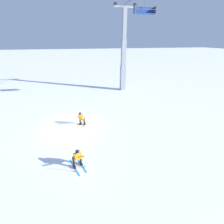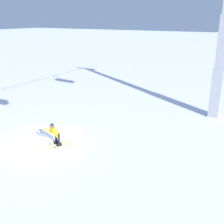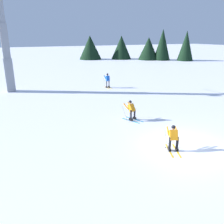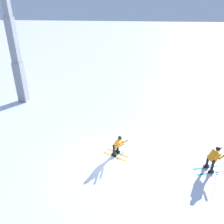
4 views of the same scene
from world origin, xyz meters
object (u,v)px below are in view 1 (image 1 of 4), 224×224
Objects in this scene: chairlift_seat_nearest at (144,10)px; skier_distant_uphill at (78,157)px; skier_carving_main at (81,118)px; lift_tower_near at (123,58)px.

chairlift_seat_nearest reaches higher than skier_distant_uphill.
skier_carving_main is at bearing 175.13° from skier_distant_uphill.
skier_carving_main is 1.00× the size of skier_distant_uphill.
lift_tower_near is 6.87× the size of skier_distant_uphill.
lift_tower_near is at bearing 154.03° from skier_distant_uphill.
skier_carving_main is at bearing -34.94° from lift_tower_near.
skier_distant_uphill is (8.52, -7.17, -8.71)m from chairlift_seat_nearest.
lift_tower_near reaches higher than skier_carving_main.
lift_tower_near is 5.41× the size of chairlift_seat_nearest.
chairlift_seat_nearest is at bearing 139.95° from skier_distant_uphill.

